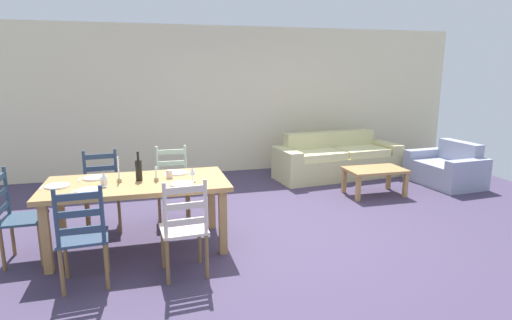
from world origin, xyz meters
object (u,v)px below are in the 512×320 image
Objects in this scene: dining_table at (138,189)px; couch at (336,161)px; dining_chair_near_left at (83,237)px; wine_bottle at (139,170)px; dining_chair_near_right at (184,228)px; coffee_table at (375,173)px; dining_chair_far_left at (102,191)px; dining_chair_head_west at (17,217)px; wine_glass_near_right at (192,171)px; armchair_upholstered at (448,170)px; wine_glass_near_left at (104,176)px; dining_chair_far_right at (173,184)px; coffee_cup_secondary at (104,181)px; coffee_cup_primary at (170,174)px.

dining_table is 0.81× the size of couch.
dining_chair_near_left is 1.00m from wine_bottle.
coffee_table is (3.10, 1.89, -0.12)m from dining_chair_near_right.
wine_bottle is 4.16m from couch.
dining_chair_near_right is 0.98m from wine_bottle.
dining_chair_far_left is 1.00× the size of dining_chair_head_west.
dining_table is at bearing 57.91° from dining_chair_near_left.
wine_glass_near_right is 0.07× the size of couch.
armchair_upholstered is at bearing 15.12° from dining_table.
dining_chair_near_right reaches higher than dining_table.
wine_glass_near_left reaches higher than couch.
wine_glass_near_left is at bearing -154.52° from wine_bottle.
dining_chair_near_right and dining_chair_far_right have the same top height.
coffee_table is (3.99, 1.86, -0.12)m from dining_chair_near_left.
wine_glass_near_right is 0.13× the size of armchair_upholstered.
couch is 1.93× the size of armchair_upholstered.
dining_chair_far_left is at bearing 124.13° from wine_bottle.
dining_chair_head_west is (-0.73, -0.75, 0.00)m from dining_chair_far_left.
wine_bottle is at bearing 3.34° from dining_chair_head_west.
couch is (3.03, 1.54, -0.19)m from dining_chair_far_right.
dining_chair_near_left is at bearing -119.93° from dining_chair_far_right.
wine_glass_near_left is (0.15, 0.62, 0.38)m from dining_chair_near_left.
dining_chair_far_right is 3.41m from couch.
dining_chair_far_left is at bearing -174.25° from coffee_table.
wine_bottle is 0.58m from wine_glass_near_right.
coffee_table is (3.85, 1.17, -0.44)m from coffee_cup_secondary.
dining_chair_far_left is at bearing 98.07° from wine_glass_near_left.
dining_chair_far_right is at bearing -172.84° from armchair_upholstered.
dining_chair_near_left reaches higher than coffee_cup_primary.
wine_glass_near_right is at bearing -161.35° from armchair_upholstered.
dining_chair_far_right is at bearing 51.18° from wine_glass_near_left.
wine_glass_near_left is at bearing -164.52° from armchair_upholstered.
dining_table is at bearing 9.12° from coffee_cup_secondary.
armchair_upholstered is (5.50, 0.65, -0.23)m from dining_chair_far_left.
dining_chair_near_left is 4.40m from coffee_table.
coffee_cup_secondary is at bearing -170.88° from dining_table.
dining_chair_far_left is 0.41× the size of couch.
coffee_cup_primary is (0.78, -0.65, 0.32)m from dining_chair_far_left.
coffee_table is at bearing 31.31° from dining_chair_near_right.
dining_chair_far_left is at bearing 121.25° from dining_table.
armchair_upholstered is at bearing 12.65° from dining_chair_head_west.
wine_bottle reaches higher than dining_chair_far_right.
dining_chair_head_west is 0.90m from coffee_cup_secondary.
armchair_upholstered is (5.54, 2.11, -0.23)m from dining_chair_near_left.
wine_bottle is 0.13× the size of couch.
wine_glass_near_left is (0.85, -0.09, 0.38)m from dining_chair_head_west.
coffee_cup_primary is at bearing 44.91° from dining_chair_near_left.
dining_table is 0.36m from coffee_cup_secondary.
dining_chair_far_right is 10.67× the size of coffee_cup_secondary.
wine_bottle reaches higher than wine_glass_near_left.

